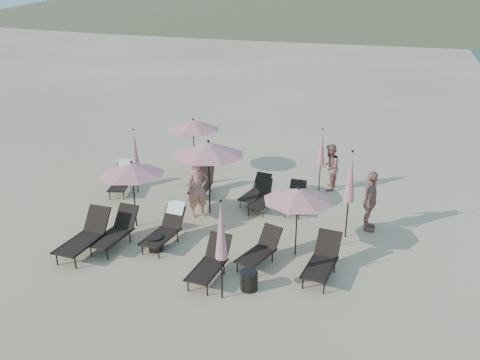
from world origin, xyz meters
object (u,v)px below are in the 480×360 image
at_px(lounger_7, 202,183).
at_px(side_table_0, 155,243).
at_px(lounger_3, 211,262).
at_px(lounger_8, 256,191).
at_px(lounger_2, 166,227).
at_px(beachgoer_c, 370,201).
at_px(umbrella_open_2, 298,195).
at_px(lounger_4, 260,250).
at_px(lounger_10, 295,199).
at_px(beachgoer_a, 198,189).
at_px(umbrella_open_0, 132,169).
at_px(umbrella_closed_1, 350,178).
at_px(beachgoer_b, 330,167).
at_px(umbrella_open_3, 193,125).
at_px(umbrella_closed_2, 135,149).
at_px(lounger_1, 116,230).
at_px(side_table_1, 249,281).
at_px(umbrella_open_1, 208,149).
at_px(lounger_9, 261,197).
at_px(umbrella_closed_3, 321,148).
at_px(lounger_6, 122,178).
at_px(lounger_5, 322,260).
at_px(umbrella_closed_0, 221,231).
at_px(lounger_0, 85,235).

height_order(lounger_7, side_table_0, lounger_7).
distance_m(lounger_3, lounger_8, 4.97).
distance_m(lounger_2, beachgoer_c, 6.05).
xyz_separation_m(umbrella_open_2, beachgoer_c, (1.64, 2.30, -0.84)).
bearing_deg(lounger_4, lounger_2, -167.67).
bearing_deg(lounger_8, lounger_10, 1.45).
height_order(lounger_2, beachgoer_a, beachgoer_a).
height_order(umbrella_open_0, umbrella_closed_1, umbrella_closed_1).
height_order(umbrella_closed_1, beachgoer_b, umbrella_closed_1).
height_order(umbrella_open_3, umbrella_closed_2, umbrella_closed_2).
xyz_separation_m(lounger_1, lounger_3, (3.20, -0.56, -0.03)).
distance_m(umbrella_open_0, beachgoer_a, 2.21).
height_order(side_table_0, beachgoer_c, beachgoer_c).
xyz_separation_m(side_table_0, beachgoer_b, (3.57, 6.33, 0.65)).
bearing_deg(side_table_1, umbrella_open_2, 73.59).
bearing_deg(umbrella_open_0, lounger_2, -23.21).
height_order(lounger_8, umbrella_open_1, umbrella_open_1).
distance_m(lounger_1, lounger_9, 4.93).
relative_size(lounger_7, umbrella_open_3, 0.74).
relative_size(umbrella_closed_3, beachgoer_b, 1.37).
height_order(lounger_4, lounger_6, lounger_6).
xyz_separation_m(umbrella_closed_2, beachgoer_c, (8.19, -0.03, -0.72)).
relative_size(umbrella_closed_2, beachgoer_c, 1.28).
bearing_deg(beachgoer_b, umbrella_open_1, -46.12).
bearing_deg(umbrella_open_1, umbrella_closed_1, -0.99).
relative_size(lounger_2, lounger_5, 1.02).
distance_m(lounger_4, beachgoer_c, 3.93).
distance_m(lounger_5, umbrella_closed_0, 2.97).
relative_size(lounger_5, umbrella_open_2, 0.84).
height_order(lounger_0, umbrella_open_2, umbrella_open_2).
bearing_deg(umbrella_open_0, umbrella_closed_3, 47.10).
bearing_deg(beachgoer_a, lounger_6, 121.13).
bearing_deg(lounger_10, umbrella_open_2, -80.60).
xyz_separation_m(umbrella_open_3, umbrella_closed_3, (5.08, 0.02, -0.39)).
relative_size(lounger_6, umbrella_closed_2, 0.73).
xyz_separation_m(lounger_6, beachgoer_b, (7.00, 2.91, 0.38)).
bearing_deg(lounger_6, lounger_5, -40.27).
bearing_deg(umbrella_closed_2, lounger_1, -65.40).
bearing_deg(umbrella_open_2, side_table_0, -162.21).
distance_m(lounger_4, umbrella_open_0, 4.60).
xyz_separation_m(lounger_0, lounger_4, (4.68, 1.17, -0.09)).
bearing_deg(beachgoer_b, umbrella_open_2, -2.32).
bearing_deg(umbrella_closed_3, lounger_7, -153.74).
distance_m(lounger_6, umbrella_open_3, 3.47).
relative_size(lounger_5, side_table_0, 4.03).
height_order(lounger_2, lounger_10, lounger_2).
bearing_deg(lounger_3, lounger_6, 142.61).
bearing_deg(lounger_6, lounger_8, -10.30).
distance_m(lounger_6, lounger_9, 5.22).
relative_size(lounger_0, umbrella_closed_2, 0.79).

